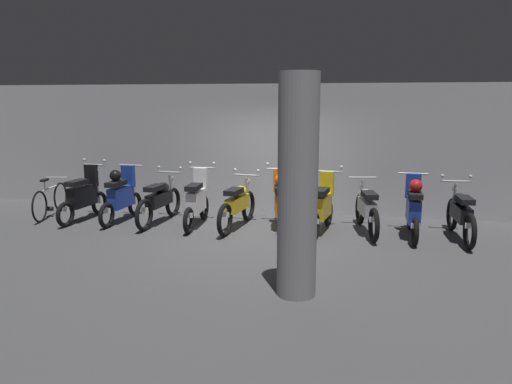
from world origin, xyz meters
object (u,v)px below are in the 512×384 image
Objects in this scene: bicycle at (50,201)px; motorbike_slot_2 at (160,200)px; motorbike_slot_4 at (238,204)px; motorbike_slot_9 at (461,213)px; motorbike_slot_0 at (84,196)px; motorbike_slot_5 at (280,201)px; motorbike_slot_8 at (413,208)px; motorbike_slot_1 at (121,195)px; motorbike_slot_3 at (197,201)px; motorbike_slot_6 at (323,206)px; support_pillar at (298,187)px; motorbike_slot_7 at (367,208)px.

motorbike_slot_2 is at bearing -0.80° from bicycle.
motorbike_slot_4 is 1.00× the size of motorbike_slot_9.
motorbike_slot_5 is at bearing 2.95° from motorbike_slot_0.
motorbike_slot_2 and motorbike_slot_4 have the same top height.
bicycle is at bearing 179.65° from motorbike_slot_8.
motorbike_slot_1 is 1.71m from motorbike_slot_3.
motorbike_slot_5 is at bearing 169.88° from motorbike_slot_6.
motorbike_slot_1 reaches higher than motorbike_slot_4.
support_pillar is (5.01, -3.11, 0.94)m from motorbike_slot_0.
motorbike_slot_1 is at bearing 178.89° from motorbike_slot_3.
motorbike_slot_0 is at bearing -177.05° from motorbike_slot_5.
motorbike_slot_7 is 0.99× the size of motorbike_slot_9.
motorbike_slot_0 is at bearing 148.22° from support_pillar.
motorbike_slot_2 is 1.16× the size of motorbike_slot_8.
motorbike_slot_6 is (0.87, -0.15, -0.04)m from motorbike_slot_5.
motorbike_slot_7 is 1.13× the size of bicycle.
bicycle is at bearing 151.34° from support_pillar.
motorbike_slot_7 is (4.27, 0.12, -0.00)m from motorbike_slot_2.
support_pillar is (-1.83, -3.19, 0.90)m from motorbike_slot_8.
motorbike_slot_6 is (2.58, 0.04, 0.00)m from motorbike_slot_3.
motorbike_slot_2 reaches higher than bicycle.
motorbike_slot_1 is 0.98× the size of bicycle.
motorbike_slot_1 is at bearing -179.76° from motorbike_slot_8.
motorbike_slot_3 is at bearing -178.65° from motorbike_slot_4.
motorbike_slot_2 is at bearing 179.88° from motorbike_slot_8.
motorbike_slot_5 is at bearing 2.64° from motorbike_slot_1.
motorbike_slot_7 is 0.66× the size of support_pillar.
motorbike_slot_1 is at bearing -179.47° from motorbike_slot_9.
motorbike_slot_2 is 3.43m from motorbike_slot_6.
motorbike_slot_8 reaches higher than motorbike_slot_9.
motorbike_slot_8 reaches higher than motorbike_slot_2.
motorbike_slot_4 is 1.16× the size of motorbike_slot_8.
motorbike_slot_8 is 0.86m from motorbike_slot_9.
motorbike_slot_5 reaches higher than motorbike_slot_2.
motorbike_slot_6 is 0.57× the size of support_pillar.
motorbike_slot_0 is 0.86× the size of motorbike_slot_9.
bicycle is at bearing -179.07° from motorbike_slot_5.
motorbike_slot_0 is 0.98× the size of bicycle.
motorbike_slot_1 is 0.86× the size of motorbike_slot_2.
motorbike_slot_3 is at bearing -179.20° from motorbike_slot_6.
motorbike_slot_7 is 0.87m from motorbike_slot_8.
motorbike_slot_1 is 1.01× the size of motorbike_slot_5.
motorbike_slot_1 is 1.00× the size of motorbike_slot_8.
motorbike_slot_8 is 0.57× the size of support_pillar.
motorbike_slot_1 is at bearing -178.23° from motorbike_slot_7.
motorbike_slot_9 is 0.67× the size of support_pillar.
motorbike_slot_7 is at bearing 171.20° from motorbike_slot_8.
motorbike_slot_6 reaches higher than bicycle.
motorbike_slot_9 is at bearing 0.26° from motorbike_slot_2.
motorbike_slot_5 is (3.42, 0.16, 0.00)m from motorbike_slot_1.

